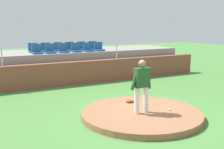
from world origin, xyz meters
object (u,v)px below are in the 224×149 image
Objects in this scene: stadium_chair_5 at (99,48)px; stadium_chair_7 at (46,49)px; baseball at (169,110)px; stadium_chair_9 at (70,48)px; stadium_chair_10 at (82,48)px; stadium_chair_6 at (33,49)px; stadium_chair_11 at (93,47)px; stadium_chair_1 at (50,50)px; stadium_chair_8 at (58,48)px; stadium_chair_3 at (76,49)px; stadium_chair_4 at (88,49)px; pitcher at (142,82)px; fielding_glove at (130,101)px; stadium_chair_0 at (37,51)px; stadium_chair_2 at (63,50)px.

stadium_chair_7 is at bearing -17.96° from stadium_chair_5.
stadium_chair_9 is at bearing 93.68° from baseball.
baseball is 8.20m from stadium_chair_10.
stadium_chair_6 is 1.00× the size of stadium_chair_11.
stadium_chair_11 is at bearing -162.39° from stadium_chair_1.
stadium_chair_7 is 1.00× the size of stadium_chair_8.
baseball is 0.15× the size of stadium_chair_3.
stadium_chair_11 is (0.71, 0.89, 0.00)m from stadium_chair_4.
stadium_chair_9 is 0.72m from stadium_chair_10.
stadium_chair_10 is (-0.69, 0.88, 0.00)m from stadium_chair_5.
pitcher is at bearing 86.93° from stadium_chair_9.
stadium_chair_10 is at bearing 179.47° from stadium_chair_7.
stadium_chair_9 reaches higher than baseball.
stadium_chair_4 is 1.00× the size of stadium_chair_6.
stadium_chair_3 is at bearing 93.95° from baseball.
stadium_chair_5 is 3.58m from stadium_chair_6.
pitcher is 6.94m from stadium_chair_3.
stadium_chair_7 is 1.00× the size of stadium_chair_10.
fielding_glove is at bearing 114.21° from baseball.
stadium_chair_6 is at bearing -24.50° from stadium_chair_3.
stadium_chair_7 is (0.70, 0.87, 0.00)m from stadium_chair_0.
stadium_chair_10 is at bearing -0.06° from stadium_chair_11.
stadium_chair_5 and stadium_chair_7 have the same top height.
stadium_chair_5 is 1.00× the size of stadium_chair_11.
stadium_chair_5 is at bearing -179.44° from stadium_chair_4.
stadium_chair_11 is (2.12, 0.00, 0.00)m from stadium_chair_8.
stadium_chair_9 is at bearing 179.56° from stadium_chair_6.
stadium_chair_11 is at bearing -92.18° from stadium_chair_5.
stadium_chair_5 is at bearing 128.04° from stadium_chair_10.
stadium_chair_0 is 1.00× the size of stadium_chair_4.
stadium_chair_9 is (-1.40, 0.92, 0.00)m from stadium_chair_5.
stadium_chair_0 is at bearing 130.82° from fielding_glove.
baseball is 1.57m from fielding_glove.
stadium_chair_4 is (0.21, 7.18, 1.47)m from baseball.
fielding_glove is 6.13m from stadium_chair_5.
stadium_chair_10 reaches higher than fielding_glove.
stadium_chair_7 is (-0.95, 7.82, 0.49)m from pitcher.
stadium_chair_0 is at bearing 23.20° from stadium_chair_9.
stadium_chair_1 is 1.41m from stadium_chair_3.
pitcher is at bearing 97.96° from stadium_chair_1.
fielding_glove is 0.60× the size of stadium_chair_6.
stadium_chair_3 is at bearing 178.82° from stadium_chair_2.
stadium_chair_7 is (0.02, 0.92, 0.00)m from stadium_chair_1.
fielding_glove is 6.92m from stadium_chair_7.
baseball is 0.15× the size of stadium_chair_4.
stadium_chair_0 reaches higher than baseball.
stadium_chair_7 is at bearing 177.09° from stadium_chair_6.
pitcher is 3.49× the size of stadium_chair_4.
stadium_chair_5 is 1.00× the size of stadium_chair_9.
stadium_chair_10 is (0.19, 8.06, 1.47)m from baseball.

